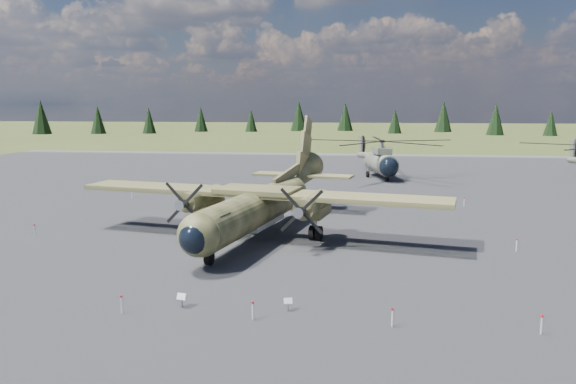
# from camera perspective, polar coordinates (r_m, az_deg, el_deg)

# --- Properties ---
(ground) EXTENTS (500.00, 500.00, 0.00)m
(ground) POSITION_cam_1_polar(r_m,az_deg,el_deg) (38.17, -2.65, -5.23)
(ground) COLOR #4C5224
(ground) RESTS_ON ground
(apron) EXTENTS (120.00, 120.00, 0.04)m
(apron) POSITION_cam_1_polar(r_m,az_deg,el_deg) (47.81, -0.54, -2.33)
(apron) COLOR #595A5E
(apron) RESTS_ON ground
(transport_plane) EXTENTS (26.79, 24.08, 8.84)m
(transport_plane) POSITION_cam_1_polar(r_m,az_deg,el_deg) (40.30, -2.63, -0.78)
(transport_plane) COLOR #393F22
(transport_plane) RESTS_ON ground
(helicopter_near) EXTENTS (23.03, 24.29, 4.87)m
(helicopter_near) POSITION_cam_1_polar(r_m,az_deg,el_deg) (71.88, 9.43, 4.12)
(helicopter_near) COLOR slate
(helicopter_near) RESTS_ON ground
(info_placard_left) EXTENTS (0.47, 0.27, 0.69)m
(info_placard_left) POSITION_cam_1_polar(r_m,az_deg,el_deg) (26.84, -10.76, -10.53)
(info_placard_left) COLOR gray
(info_placard_left) RESTS_ON ground
(info_placard_right) EXTENTS (0.42, 0.27, 0.62)m
(info_placard_right) POSITION_cam_1_polar(r_m,az_deg,el_deg) (26.01, 0.01, -11.13)
(info_placard_right) COLOR gray
(info_placard_right) RESTS_ON ground
(barrier_fence) EXTENTS (33.12, 29.62, 0.85)m
(barrier_fence) POSITION_cam_1_polar(r_m,az_deg,el_deg) (38.06, -3.37, -4.49)
(barrier_fence) COLOR white
(barrier_fence) RESTS_ON ground
(treeline) EXTENTS (326.73, 329.35, 10.98)m
(treeline) POSITION_cam_1_polar(r_m,az_deg,el_deg) (35.00, -3.02, 1.52)
(treeline) COLOR black
(treeline) RESTS_ON ground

